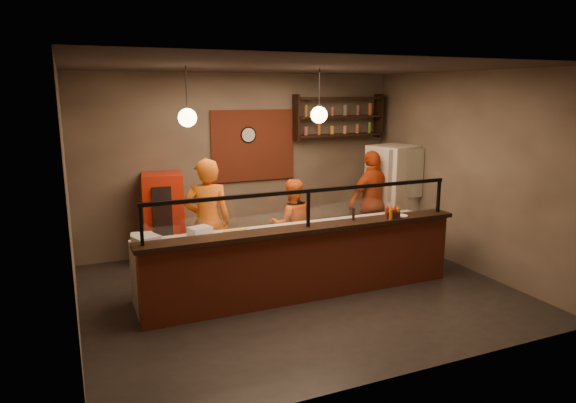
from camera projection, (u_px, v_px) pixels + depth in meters
name	position (u px, v px, depth m)	size (l,w,h in m)	color
floor	(299.00, 291.00, 7.55)	(6.00, 6.00, 0.00)	black
ceiling	(300.00, 67.00, 6.87)	(6.00, 6.00, 0.00)	#372E2A
wall_back	(243.00, 162.00, 9.46)	(6.00, 6.00, 0.00)	#796A59
wall_left	(68.00, 202.00, 6.05)	(5.00, 5.00, 0.00)	#796A59
wall_right	(466.00, 171.00, 8.38)	(5.00, 5.00, 0.00)	#796A59
wall_front	(407.00, 227.00, 4.97)	(6.00, 6.00, 0.00)	#796A59
brick_patch	(253.00, 146.00, 9.44)	(1.60, 0.04, 1.30)	#91381F
service_counter	(308.00, 265.00, 7.18)	(4.60, 0.25, 1.00)	#91381F
counter_ledge	(308.00, 229.00, 7.07)	(4.70, 0.37, 0.06)	black
worktop_cabinet	(293.00, 260.00, 7.64)	(4.60, 0.75, 0.85)	gray
worktop	(293.00, 231.00, 7.55)	(4.60, 0.75, 0.05)	white
sneeze_guard	(308.00, 205.00, 6.99)	(4.50, 0.05, 0.52)	white
wall_shelving	(339.00, 117.00, 9.86)	(1.84, 0.28, 0.85)	black
wall_clock	(248.00, 135.00, 9.35)	(0.30, 0.30, 0.04)	black
pendant_left	(187.00, 118.00, 6.61)	(0.24, 0.24, 0.77)	black
pendant_right	(319.00, 115.00, 7.35)	(0.24, 0.24, 0.77)	black
cook_left	(208.00, 222.00, 7.67)	(0.70, 0.46, 1.93)	orange
cook_mid	(292.00, 224.00, 8.37)	(0.73, 0.57, 1.50)	orange
cook_right	(372.00, 201.00, 9.30)	(1.08, 0.45, 1.85)	#C34112
fridge	(393.00, 196.00, 9.65)	(0.79, 0.74, 1.90)	beige
red_cooler	(164.00, 218.00, 8.72)	(0.66, 0.60, 1.54)	red
pizza_dough	(349.00, 224.00, 7.81)	(0.55, 0.55, 0.01)	white
prep_tub_a	(142.00, 239.00, 6.80)	(0.28, 0.22, 0.14)	silver
prep_tub_b	(200.00, 232.00, 7.11)	(0.29, 0.23, 0.14)	silver
prep_tub_c	(147.00, 242.00, 6.64)	(0.31, 0.24, 0.15)	silver
rolling_pin	(235.00, 231.00, 7.31)	(0.06, 0.06, 0.34)	gold
condiment_caddy	(393.00, 215.00, 7.51)	(0.19, 0.15, 0.11)	black
pepper_mill	(354.00, 214.00, 7.38)	(0.04, 0.04, 0.18)	black
small_plate	(401.00, 216.00, 7.64)	(0.19, 0.19, 0.01)	white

